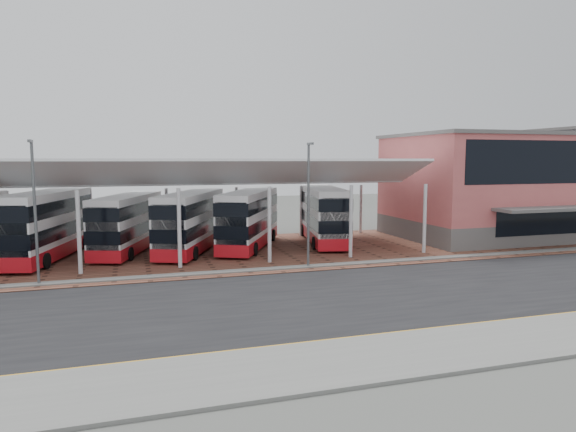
{
  "coord_description": "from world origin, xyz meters",
  "views": [
    {
      "loc": [
        -9.06,
        -24.69,
        7.03
      ],
      "look_at": [
        0.83,
        6.95,
        3.35
      ],
      "focal_mm": 32.0,
      "sensor_mm": 36.0,
      "label": 1
    }
  ],
  "objects_px": {
    "bus_2": "(128,224)",
    "bus_3": "(191,222)",
    "bus_1": "(47,225)",
    "bus_4": "(249,220)",
    "terminal": "(499,185)",
    "bus_5": "(323,215)"
  },
  "relations": [
    {
      "from": "bus_2",
      "to": "terminal",
      "type": "bearing_deg",
      "value": 15.85
    },
    {
      "from": "bus_3",
      "to": "bus_5",
      "type": "xyz_separation_m",
      "value": [
        11.14,
        1.06,
        0.07
      ]
    },
    {
      "from": "bus_3",
      "to": "bus_4",
      "type": "distance_m",
      "value": 4.6
    },
    {
      "from": "bus_1",
      "to": "bus_3",
      "type": "distance_m",
      "value": 9.99
    },
    {
      "from": "bus_2",
      "to": "bus_3",
      "type": "xyz_separation_m",
      "value": [
        4.58,
        -1.04,
        0.09
      ]
    },
    {
      "from": "bus_5",
      "to": "bus_4",
      "type": "bearing_deg",
      "value": -161.83
    },
    {
      "from": "bus_4",
      "to": "terminal",
      "type": "bearing_deg",
      "value": 24.81
    },
    {
      "from": "bus_3",
      "to": "bus_2",
      "type": "bearing_deg",
      "value": -169.76
    },
    {
      "from": "bus_1",
      "to": "bus_3",
      "type": "bearing_deg",
      "value": 13.55
    },
    {
      "from": "terminal",
      "to": "bus_1",
      "type": "distance_m",
      "value": 37.65
    },
    {
      "from": "bus_2",
      "to": "bus_3",
      "type": "bearing_deg",
      "value": 5.56
    },
    {
      "from": "bus_1",
      "to": "bus_5",
      "type": "bearing_deg",
      "value": 16.83
    },
    {
      "from": "bus_1",
      "to": "bus_2",
      "type": "distance_m",
      "value": 5.49
    },
    {
      "from": "bus_3",
      "to": "bus_5",
      "type": "distance_m",
      "value": 11.19
    },
    {
      "from": "terminal",
      "to": "bus_2",
      "type": "xyz_separation_m",
      "value": [
        -32.16,
        1.38,
        -2.46
      ]
    },
    {
      "from": "bus_2",
      "to": "bus_5",
      "type": "distance_m",
      "value": 15.72
    },
    {
      "from": "bus_5",
      "to": "bus_3",
      "type": "bearing_deg",
      "value": -162.74
    },
    {
      "from": "bus_3",
      "to": "bus_4",
      "type": "relative_size",
      "value": 1.01
    },
    {
      "from": "terminal",
      "to": "bus_4",
      "type": "bearing_deg",
      "value": 178.31
    },
    {
      "from": "bus_2",
      "to": "bus_4",
      "type": "relative_size",
      "value": 0.98
    },
    {
      "from": "bus_2",
      "to": "bus_4",
      "type": "height_order",
      "value": "bus_4"
    },
    {
      "from": "bus_1",
      "to": "bus_2",
      "type": "xyz_separation_m",
      "value": [
        5.42,
        0.9,
        -0.21
      ]
    }
  ]
}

